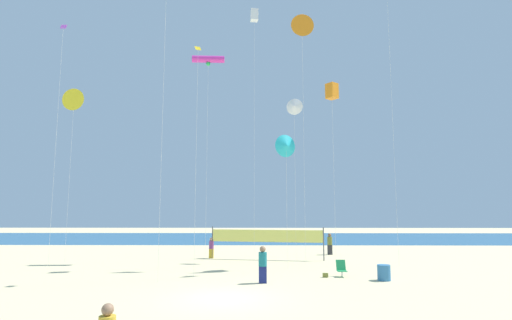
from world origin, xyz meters
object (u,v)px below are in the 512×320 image
(kite_white_box, at_px, (254,17))
(kite_orange_delta, at_px, (302,26))
(kite_cyan_delta, at_px, (286,146))
(kite_yellow_delta, at_px, (74,100))
(beachgoer_plum_shirt, at_px, (211,247))
(kite_yellow_diamond, at_px, (198,63))
(kite_magenta_tube, at_px, (208,60))
(beachgoer_olive_shirt, at_px, (330,243))
(beachgoer_teal_shirt, at_px, (263,263))
(kite_white_delta, at_px, (294,107))
(volleyball_net, at_px, (267,237))
(trash_barrel, at_px, (384,273))
(kite_orange_box, at_px, (332,91))
(folding_beach_chair, at_px, (341,268))
(kite_violet_diamond, at_px, (62,40))
(beach_handbag, at_px, (325,275))

(kite_white_box, bearing_deg, kite_orange_delta, -0.96)
(kite_cyan_delta, height_order, kite_yellow_delta, kite_yellow_delta)
(kite_yellow_delta, bearing_deg, beachgoer_plum_shirt, 15.75)
(kite_white_box, distance_m, kite_yellow_diamond, 8.16)
(kite_magenta_tube, xyz_separation_m, kite_orange_delta, (7.14, -2.43, 1.53))
(beachgoer_plum_shirt, height_order, beachgoer_olive_shirt, beachgoer_olive_shirt)
(kite_cyan_delta, bearing_deg, beachgoer_olive_shirt, 62.50)
(beachgoer_teal_shirt, height_order, kite_white_delta, kite_white_delta)
(beachgoer_olive_shirt, bearing_deg, volleyball_net, -73.08)
(trash_barrel, xyz_separation_m, kite_yellow_diamond, (-10.19, 0.71, 11.85))
(kite_white_box, relative_size, kite_orange_box, 1.47)
(beachgoer_olive_shirt, relative_size, folding_beach_chair, 1.95)
(kite_orange_delta, relative_size, kite_cyan_delta, 2.07)
(kite_white_delta, xyz_separation_m, kite_yellow_delta, (-16.27, -1.65, 0.10))
(trash_barrel, bearing_deg, beachgoer_teal_shirt, -172.91)
(kite_yellow_diamond, bearing_deg, folding_beach_chair, 3.42)
(beachgoer_teal_shirt, height_order, kite_cyan_delta, kite_cyan_delta)
(trash_barrel, height_order, kite_violet_diamond, kite_violet_diamond)
(beachgoer_plum_shirt, height_order, folding_beach_chair, beachgoer_plum_shirt)
(volleyball_net, height_order, kite_cyan_delta, kite_cyan_delta)
(kite_orange_box, relative_size, kite_violet_diamond, 0.78)
(folding_beach_chair, xyz_separation_m, kite_white_box, (-4.96, 4.60, 17.28))
(kite_magenta_tube, relative_size, kite_white_delta, 1.29)
(beachgoer_teal_shirt, relative_size, kite_cyan_delta, 0.22)
(beachgoer_plum_shirt, bearing_deg, kite_violet_diamond, 38.95)
(kite_violet_diamond, bearing_deg, beachgoer_plum_shirt, 31.92)
(folding_beach_chair, xyz_separation_m, kite_orange_box, (0.46, 3.95, 11.40))
(kite_white_box, bearing_deg, beachgoer_olive_shirt, 43.29)
(kite_yellow_diamond, distance_m, kite_cyan_delta, 7.61)
(trash_barrel, height_order, kite_orange_box, kite_orange_box)
(beach_handbag, xyz_separation_m, kite_yellow_delta, (-17.24, 5.47, 11.53))
(beachgoer_teal_shirt, distance_m, beach_handbag, 3.95)
(kite_white_box, relative_size, kite_violet_diamond, 1.14)
(kite_orange_delta, bearing_deg, kite_orange_box, -17.04)
(kite_orange_box, distance_m, kite_yellow_delta, 18.69)
(beachgoer_olive_shirt, relative_size, kite_orange_delta, 0.10)
(kite_yellow_diamond, xyz_separation_m, kite_yellow_delta, (-10.00, 5.65, -0.60))
(beach_handbag, height_order, kite_white_delta, kite_white_delta)
(kite_white_box, bearing_deg, kite_magenta_tube, 147.04)
(volleyball_net, relative_size, kite_yellow_delta, 0.67)
(kite_white_box, relative_size, kite_white_delta, 1.50)
(volleyball_net, distance_m, kite_white_box, 16.35)
(beachgoer_olive_shirt, distance_m, trash_barrel, 11.64)
(beachgoer_olive_shirt, relative_size, kite_white_delta, 0.14)
(beachgoer_plum_shirt, bearing_deg, kite_orange_box, 162.53)
(kite_violet_diamond, height_order, kite_yellow_diamond, kite_violet_diamond)
(folding_beach_chair, distance_m, kite_orange_delta, 17.15)
(kite_white_box, distance_m, kite_white_delta, 7.25)
(kite_magenta_tube, distance_m, kite_yellow_delta, 10.43)
(beach_handbag, distance_m, kite_white_delta, 13.51)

